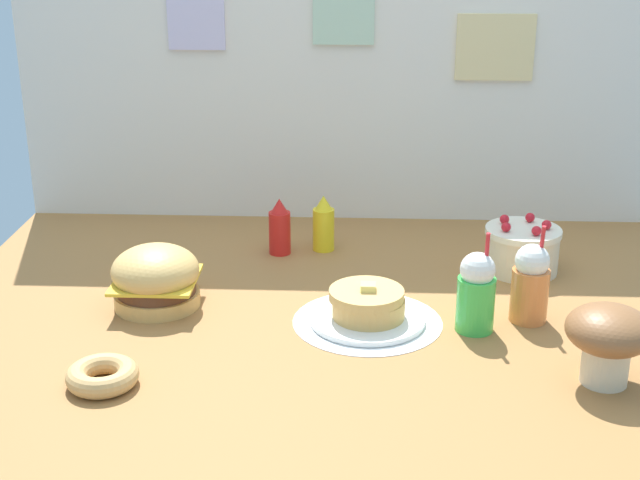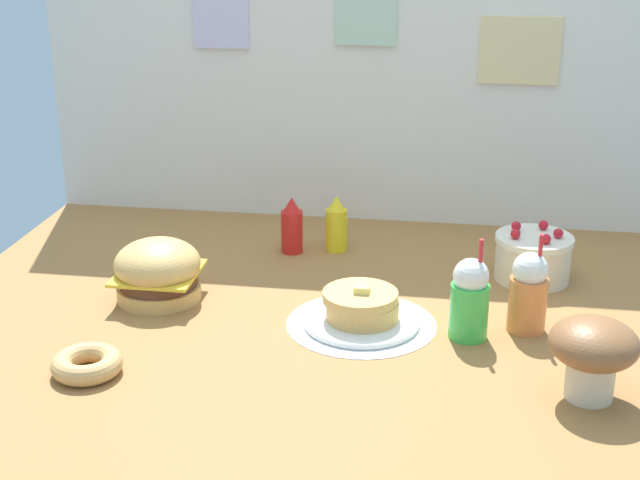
{
  "view_description": "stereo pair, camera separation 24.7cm",
  "coord_description": "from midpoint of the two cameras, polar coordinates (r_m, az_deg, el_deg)",
  "views": [
    {
      "loc": [
        0.08,
        -2.17,
        1.05
      ],
      "look_at": [
        -0.03,
        0.15,
        0.17
      ],
      "focal_mm": 51.13,
      "sensor_mm": 36.0,
      "label": 1
    },
    {
      "loc": [
        0.32,
        -2.14,
        1.05
      ],
      "look_at": [
        -0.03,
        0.15,
        0.17
      ],
      "focal_mm": 51.13,
      "sensor_mm": 36.0,
      "label": 2
    }
  ],
  "objects": [
    {
      "name": "ground_plane",
      "position": [
        2.41,
        3.21,
        -5.42
      ],
      "size": [
        2.15,
        1.71,
        0.02
      ],
      "primitive_type": "cube",
      "color": "#9E6B38"
    },
    {
      "name": "back_wall",
      "position": [
        3.06,
        5.07,
        10.29
      ],
      "size": [
        2.15,
        0.04,
        0.99
      ],
      "color": "silver",
      "rests_on": "ground_plane"
    },
    {
      "name": "doily_mat",
      "position": [
        2.4,
        5.56,
        -5.29
      ],
      "size": [
        0.39,
        0.39,
        0.0
      ],
      "primitive_type": "cylinder",
      "color": "white",
      "rests_on": "ground_plane"
    },
    {
      "name": "burger",
      "position": [
        2.53,
        -7.37,
        -2.01
      ],
      "size": [
        0.24,
        0.24,
        0.17
      ],
      "color": "#DBA859",
      "rests_on": "ground_plane"
    },
    {
      "name": "pancake_stack",
      "position": [
        2.38,
        5.6,
        -4.44
      ],
      "size": [
        0.3,
        0.3,
        0.11
      ],
      "color": "white",
      "rests_on": "doily_mat"
    },
    {
      "name": "layer_cake",
      "position": [
        2.74,
        15.73,
        -1.09
      ],
      "size": [
        0.22,
        0.22,
        0.16
      ],
      "color": "beige",
      "rests_on": "ground_plane"
    },
    {
      "name": "ketchup_bottle",
      "position": [
        2.84,
        0.72,
        0.78
      ],
      "size": [
        0.07,
        0.07,
        0.18
      ],
      "color": "red",
      "rests_on": "ground_plane"
    },
    {
      "name": "mustard_bottle",
      "position": [
        2.86,
        3.51,
        0.89
      ],
      "size": [
        0.07,
        0.07,
        0.18
      ],
      "color": "yellow",
      "rests_on": "ground_plane"
    },
    {
      "name": "cream_soda_cup",
      "position": [
        2.33,
        12.37,
        -3.69
      ],
      "size": [
        0.1,
        0.1,
        0.27
      ],
      "color": "green",
      "rests_on": "ground_plane"
    },
    {
      "name": "orange_float_cup",
      "position": [
        2.41,
        15.81,
        -3.23
      ],
      "size": [
        0.1,
        0.1,
        0.27
      ],
      "color": "orange",
      "rests_on": "ground_plane"
    },
    {
      "name": "donut_pink_glaze",
      "position": [
        2.18,
        -11.25,
        -7.67
      ],
      "size": [
        0.17,
        0.17,
        0.05
      ],
      "color": "tan",
      "rests_on": "ground_plane"
    },
    {
      "name": "mushroom_stool",
      "position": [
        2.13,
        19.97,
        -6.6
      ],
      "size": [
        0.2,
        0.2,
        0.19
      ],
      "color": "beige",
      "rests_on": "ground_plane"
    }
  ]
}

